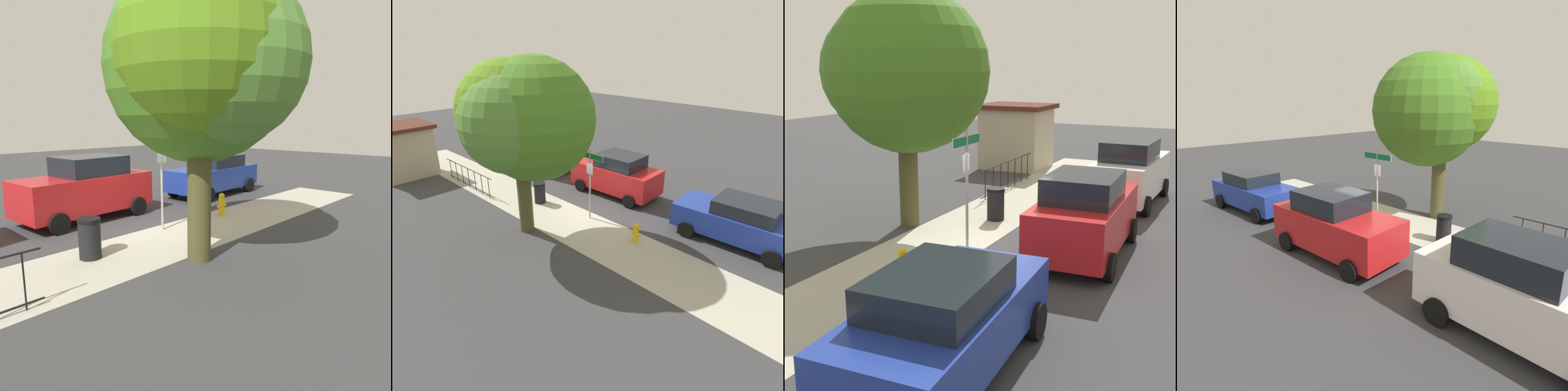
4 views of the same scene
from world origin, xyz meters
The scene contains 11 objects.
ground_plane centered at (0.00, 0.00, 0.00)m, with size 60.00×60.00×0.00m, color #38383A.
sidewalk_strip centered at (2.00, 1.30, 0.00)m, with size 24.00×2.60×0.00m, color #AFAB98.
street_sign centered at (-0.58, 0.40, 2.14)m, with size 1.39×0.07×3.06m.
shade_tree centered at (0.41, 2.89, 4.53)m, with size 4.61×4.82×6.60m.
car_blue centered at (-5.87, -2.05, 0.88)m, with size 4.61×2.27×1.73m.
car_red centered at (0.29, -2.39, 1.03)m, with size 4.46×2.21×2.08m.
car_white centered at (6.14, -2.26, 1.07)m, with size 4.51×2.06×2.17m.
iron_fence centered at (6.30, 2.30, 0.56)m, with size 4.57×0.04×1.07m.
utility_shed centered at (10.58, 3.80, 1.46)m, with size 2.77×3.07×2.87m.
fire_hydrant centered at (-3.15, 0.60, 0.38)m, with size 0.42×0.22×0.78m.
trash_bin centered at (2.20, 0.90, 0.49)m, with size 0.55×0.55×0.98m.
Camera 2 is at (-9.54, 9.83, 6.87)m, focal length 31.16 mm.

